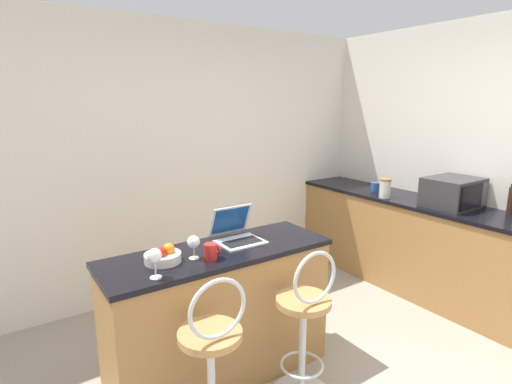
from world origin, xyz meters
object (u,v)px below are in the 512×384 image
(microwave, at_px, (453,192))
(wine_glass_tall, at_px, (155,257))
(bar_stool_near, at_px, (213,369))
(wine_glass_short, at_px, (194,243))
(storage_jar, at_px, (385,188))
(laptop, at_px, (236,232))
(mug_red, at_px, (211,251))
(mug_blue, at_px, (375,187))
(bar_stool_far, at_px, (305,331))
(fruit_bowl, at_px, (163,256))
(pepper_mill, at_px, (512,199))

(microwave, relative_size, wine_glass_tall, 2.86)
(bar_stool_near, distance_m, wine_glass_short, 0.71)
(wine_glass_tall, bearing_deg, storage_jar, 11.44)
(microwave, xyz_separation_m, wine_glass_tall, (-2.79, 0.05, -0.01))
(wine_glass_short, bearing_deg, laptop, 20.02)
(laptop, relative_size, mug_red, 3.12)
(bar_stool_near, relative_size, microwave, 2.12)
(mug_blue, height_order, mug_red, mug_red)
(bar_stool_near, xyz_separation_m, wine_glass_tall, (-0.17, 0.31, 0.56))
(bar_stool_far, relative_size, fruit_bowl, 4.71)
(mug_red, bearing_deg, mug_blue, 16.74)
(fruit_bowl, bearing_deg, microwave, -4.98)
(bar_stool_far, bearing_deg, pepper_mill, -4.24)
(bar_stool_near, xyz_separation_m, microwave, (2.62, 0.26, 0.57))
(wine_glass_short, bearing_deg, wine_glass_tall, -155.27)
(bar_stool_far, height_order, microwave, microwave)
(wine_glass_tall, bearing_deg, laptop, 22.09)
(bar_stool_near, bearing_deg, fruit_bowl, 96.27)
(laptop, distance_m, mug_red, 0.37)
(bar_stool_near, relative_size, storage_jar, 5.32)
(laptop, bearing_deg, pepper_mill, -18.20)
(bar_stool_far, xyz_separation_m, fruit_bowl, (-0.69, 0.50, 0.48))
(pepper_mill, height_order, storage_jar, pepper_mill)
(microwave, bearing_deg, storage_jar, 111.63)
(microwave, distance_m, wine_glass_tall, 2.79)
(microwave, distance_m, storage_jar, 0.61)
(storage_jar, bearing_deg, laptop, -172.63)
(bar_stool_near, xyz_separation_m, fruit_bowl, (-0.05, 0.50, 0.48))
(laptop, distance_m, wine_glass_tall, 0.73)
(wine_glass_tall, distance_m, wine_glass_short, 0.32)
(wine_glass_short, bearing_deg, mug_red, -39.52)
(wine_glass_tall, xyz_separation_m, mug_red, (0.37, 0.07, -0.07))
(bar_stool_far, bearing_deg, storage_jar, 25.38)
(laptop, distance_m, mug_blue, 2.11)
(laptop, height_order, storage_jar, laptop)
(mug_blue, height_order, fruit_bowl, fruit_bowl)
(wine_glass_tall, xyz_separation_m, fruit_bowl, (0.11, 0.18, -0.08))
(laptop, bearing_deg, fruit_bowl, -170.80)
(bar_stool_near, bearing_deg, pepper_mill, -3.27)
(pepper_mill, distance_m, fruit_bowl, 2.91)
(bar_stool_far, distance_m, laptop, 0.78)
(bar_stool_far, distance_m, fruit_bowl, 0.98)
(pepper_mill, bearing_deg, laptop, 161.80)
(laptop, bearing_deg, mug_red, -145.54)
(microwave, distance_m, wine_glass_short, 2.50)
(bar_stool_far, height_order, wine_glass_short, wine_glass_short)
(mug_blue, relative_size, wine_glass_short, 0.68)
(bar_stool_near, distance_m, storage_jar, 2.59)
(fruit_bowl, distance_m, storage_jar, 2.47)
(laptop, xyz_separation_m, wine_glass_short, (-0.39, -0.14, 0.04))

